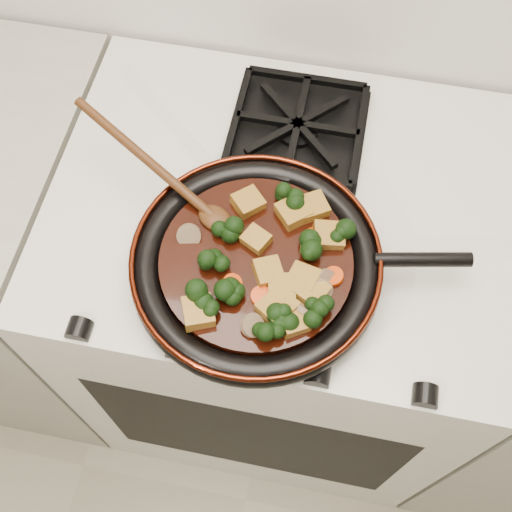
# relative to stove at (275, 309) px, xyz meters

# --- Properties ---
(stove) EXTENTS (0.76, 0.60, 0.90)m
(stove) POSITION_rel_stove_xyz_m (0.00, 0.00, 0.00)
(stove) COLOR beige
(stove) RESTS_ON ground
(burner_grate_front) EXTENTS (0.23, 0.23, 0.03)m
(burner_grate_front) POSITION_rel_stove_xyz_m (0.00, -0.14, 0.46)
(burner_grate_front) COLOR black
(burner_grate_front) RESTS_ON stove
(burner_grate_back) EXTENTS (0.23, 0.23, 0.03)m
(burner_grate_back) POSITION_rel_stove_xyz_m (0.00, 0.14, 0.46)
(burner_grate_back) COLOR black
(burner_grate_back) RESTS_ON stove
(skillet) EXTENTS (0.49, 0.37, 0.05)m
(skillet) POSITION_rel_stove_xyz_m (-0.01, -0.14, 0.49)
(skillet) COLOR black
(skillet) RESTS_ON burner_grate_front
(braising_sauce) EXTENTS (0.28, 0.28, 0.02)m
(braising_sauce) POSITION_rel_stove_xyz_m (-0.02, -0.14, 0.50)
(braising_sauce) COLOR black
(braising_sauce) RESTS_ON skillet
(tofu_cube_0) EXTENTS (0.05, 0.05, 0.02)m
(tofu_cube_0) POSITION_rel_stove_xyz_m (-0.02, -0.12, 0.52)
(tofu_cube_0) COLOR olive
(tofu_cube_0) RESTS_ON braising_sauce
(tofu_cube_1) EXTENTS (0.05, 0.05, 0.02)m
(tofu_cube_1) POSITION_rel_stove_xyz_m (0.06, -0.23, 0.52)
(tofu_cube_1) COLOR olive
(tofu_cube_1) RESTS_ON braising_sauce
(tofu_cube_2) EXTENTS (0.06, 0.07, 0.03)m
(tofu_cube_2) POSITION_rel_stove_xyz_m (0.03, -0.22, 0.52)
(tofu_cube_2) COLOR olive
(tofu_cube_2) RESTS_ON braising_sauce
(tofu_cube_3) EXTENTS (0.06, 0.06, 0.02)m
(tofu_cube_3) POSITION_rel_stove_xyz_m (0.05, -0.05, 0.52)
(tofu_cube_3) COLOR olive
(tofu_cube_3) RESTS_ON braising_sauce
(tofu_cube_4) EXTENTS (0.05, 0.05, 0.03)m
(tofu_cube_4) POSITION_rel_stove_xyz_m (0.03, -0.19, 0.52)
(tofu_cube_4) COLOR olive
(tofu_cube_4) RESTS_ON braising_sauce
(tofu_cube_5) EXTENTS (0.06, 0.05, 0.03)m
(tofu_cube_5) POSITION_rel_stove_xyz_m (0.07, -0.18, 0.52)
(tofu_cube_5) COLOR olive
(tofu_cube_5) RESTS_ON braising_sauce
(tofu_cube_6) EXTENTS (0.05, 0.05, 0.03)m
(tofu_cube_6) POSITION_rel_stove_xyz_m (0.01, -0.16, 0.52)
(tofu_cube_6) COLOR olive
(tofu_cube_6) RESTS_ON braising_sauce
(tofu_cube_7) EXTENTS (0.05, 0.05, 0.03)m
(tofu_cube_7) POSITION_rel_stove_xyz_m (0.06, -0.17, 0.52)
(tofu_cube_7) COLOR olive
(tofu_cube_7) RESTS_ON braising_sauce
(tofu_cube_8) EXTENTS (0.06, 0.06, 0.03)m
(tofu_cube_8) POSITION_rel_stove_xyz_m (0.02, -0.06, 0.52)
(tofu_cube_8) COLOR olive
(tofu_cube_8) RESTS_ON braising_sauce
(tofu_cube_9) EXTENTS (0.05, 0.05, 0.03)m
(tofu_cube_9) POSITION_rel_stove_xyz_m (0.08, -0.09, 0.52)
(tofu_cube_9) COLOR olive
(tofu_cube_9) RESTS_ON braising_sauce
(tofu_cube_10) EXTENTS (0.06, 0.06, 0.03)m
(tofu_cube_10) POSITION_rel_stove_xyz_m (-0.04, -0.06, 0.52)
(tofu_cube_10) COLOR olive
(tofu_cube_10) RESTS_ON braising_sauce
(tofu_cube_11) EXTENTS (0.06, 0.06, 0.03)m
(tofu_cube_11) POSITION_rel_stove_xyz_m (-0.08, -0.24, 0.52)
(tofu_cube_11) COLOR olive
(tofu_cube_11) RESTS_ON braising_sauce
(broccoli_floret_0) EXTENTS (0.06, 0.07, 0.07)m
(broccoli_floret_0) POSITION_rel_stove_xyz_m (0.02, -0.04, 0.52)
(broccoli_floret_0) COLOR black
(broccoli_floret_0) RESTS_ON braising_sauce
(broccoli_floret_1) EXTENTS (0.06, 0.06, 0.06)m
(broccoli_floret_1) POSITION_rel_stove_xyz_m (0.02, -0.25, 0.52)
(broccoli_floret_1) COLOR black
(broccoli_floret_1) RESTS_ON braising_sauce
(broccoli_floret_2) EXTENTS (0.07, 0.08, 0.07)m
(broccoli_floret_2) POSITION_rel_stove_xyz_m (0.08, -0.21, 0.52)
(broccoli_floret_2) COLOR black
(broccoli_floret_2) RESTS_ON braising_sauce
(broccoli_floret_3) EXTENTS (0.07, 0.07, 0.07)m
(broccoli_floret_3) POSITION_rel_stove_xyz_m (-0.07, -0.23, 0.52)
(broccoli_floret_3) COLOR black
(broccoli_floret_3) RESTS_ON braising_sauce
(broccoli_floret_4) EXTENTS (0.07, 0.08, 0.06)m
(broccoli_floret_4) POSITION_rel_stove_xyz_m (0.05, -0.12, 0.52)
(broccoli_floret_4) COLOR black
(broccoli_floret_4) RESTS_ON braising_sauce
(broccoli_floret_5) EXTENTS (0.07, 0.07, 0.06)m
(broccoli_floret_5) POSITION_rel_stove_xyz_m (-0.06, -0.12, 0.52)
(broccoli_floret_5) COLOR black
(broccoli_floret_5) RESTS_ON braising_sauce
(broccoli_floret_6) EXTENTS (0.07, 0.07, 0.07)m
(broccoli_floret_6) POSITION_rel_stove_xyz_m (-0.04, -0.20, 0.52)
(broccoli_floret_6) COLOR black
(broccoli_floret_6) RESTS_ON braising_sauce
(broccoli_floret_7) EXTENTS (0.06, 0.07, 0.07)m
(broccoli_floret_7) POSITION_rel_stove_xyz_m (0.04, -0.23, 0.52)
(broccoli_floret_7) COLOR black
(broccoli_floret_7) RESTS_ON braising_sauce
(broccoli_floret_8) EXTENTS (0.07, 0.07, 0.05)m
(broccoli_floret_8) POSITION_rel_stove_xyz_m (-0.07, -0.16, 0.52)
(broccoli_floret_8) COLOR black
(broccoli_floret_8) RESTS_ON braising_sauce
(broccoli_floret_9) EXTENTS (0.08, 0.08, 0.05)m
(broccoli_floret_9) POSITION_rel_stove_xyz_m (0.09, -0.09, 0.52)
(broccoli_floret_9) COLOR black
(broccoli_floret_9) RESTS_ON braising_sauce
(carrot_coin_0) EXTENTS (0.03, 0.03, 0.01)m
(carrot_coin_0) POSITION_rel_stove_xyz_m (0.06, -0.09, 0.51)
(carrot_coin_0) COLOR #CA3405
(carrot_coin_0) RESTS_ON braising_sauce
(carrot_coin_1) EXTENTS (0.03, 0.03, 0.02)m
(carrot_coin_1) POSITION_rel_stove_xyz_m (0.10, -0.15, 0.51)
(carrot_coin_1) COLOR #CA3405
(carrot_coin_1) RESTS_ON braising_sauce
(carrot_coin_2) EXTENTS (0.03, 0.03, 0.01)m
(carrot_coin_2) POSITION_rel_stove_xyz_m (0.00, -0.20, 0.51)
(carrot_coin_2) COLOR #CA3405
(carrot_coin_2) RESTS_ON braising_sauce
(carrot_coin_3) EXTENTS (0.03, 0.03, 0.01)m
(carrot_coin_3) POSITION_rel_stove_xyz_m (0.03, -0.21, 0.51)
(carrot_coin_3) COLOR #CA3405
(carrot_coin_3) RESTS_ON braising_sauce
(carrot_coin_4) EXTENTS (0.03, 0.03, 0.02)m
(carrot_coin_4) POSITION_rel_stove_xyz_m (-0.04, -0.19, 0.51)
(carrot_coin_4) COLOR #CA3405
(carrot_coin_4) RESTS_ON braising_sauce
(mushroom_slice_0) EXTENTS (0.04, 0.04, 0.03)m
(mushroom_slice_0) POSITION_rel_stove_xyz_m (0.00, -0.25, 0.52)
(mushroom_slice_0) COLOR brown
(mushroom_slice_0) RESTS_ON braising_sauce
(mushroom_slice_1) EXTENTS (0.04, 0.04, 0.03)m
(mushroom_slice_1) POSITION_rel_stove_xyz_m (0.09, -0.16, 0.52)
(mushroom_slice_1) COLOR brown
(mushroom_slice_1) RESTS_ON braising_sauce
(mushroom_slice_2) EXTENTS (0.04, 0.04, 0.03)m
(mushroom_slice_2) POSITION_rel_stove_xyz_m (-0.12, -0.13, 0.52)
(mushroom_slice_2) COLOR brown
(mushroom_slice_2) RESTS_ON braising_sauce
(mushroom_slice_3) EXTENTS (0.04, 0.04, 0.03)m
(mushroom_slice_3) POSITION_rel_stove_xyz_m (0.07, -0.21, 0.52)
(mushroom_slice_3) COLOR brown
(mushroom_slice_3) RESTS_ON braising_sauce
(mushroom_slice_4) EXTENTS (0.04, 0.04, 0.03)m
(mushroom_slice_4) POSITION_rel_stove_xyz_m (0.08, -0.18, 0.52)
(mushroom_slice_4) COLOR brown
(mushroom_slice_4) RESTS_ON braising_sauce
(wooden_spoon) EXTENTS (0.17, 0.11, 0.28)m
(wooden_spoon) POSITION_rel_stove_xyz_m (-0.16, -0.05, 0.53)
(wooden_spoon) COLOR #40220D
(wooden_spoon) RESTS_ON braising_sauce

